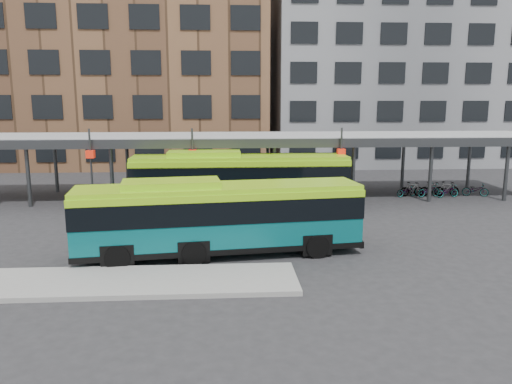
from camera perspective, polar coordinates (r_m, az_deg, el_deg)
The scene contains 8 objects.
ground at distance 21.23m, azimuth -0.56°, elevation -7.29°, with size 120.00×120.00×0.00m, color #28282B.
boarding_island at distance 18.88m, azimuth -17.23°, elevation -9.83°, with size 14.00×3.00×0.18m, color gray.
canopy at distance 33.16m, azimuth -1.83°, elevation 6.09°, with size 40.00×6.53×4.80m.
building_brick at distance 53.12m, azimuth -13.71°, elevation 15.17°, with size 26.00×14.00×22.00m, color brown.
building_grey at distance 54.99m, azimuth 14.98°, elevation 13.91°, with size 24.00×14.00×20.00m, color slate.
bus_front at distance 21.00m, azimuth -4.31°, elevation -2.71°, with size 12.06×3.98×3.27m.
bus_rear at distance 29.71m, azimuth -1.91°, elevation 1.51°, with size 12.76×3.02×3.51m.
bike_rack at distance 35.81m, azimuth 19.93°, elevation 0.24°, with size 6.45×1.38×1.01m.
Camera 1 is at (-1.04, -20.17, 6.54)m, focal length 35.00 mm.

